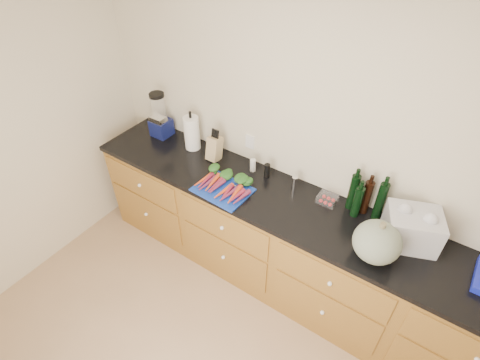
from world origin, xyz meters
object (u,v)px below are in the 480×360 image
Objects in this scene: blender_appliance at (160,117)px; tomato_box at (327,199)px; squash at (377,242)px; cutting_board at (223,190)px; knife_block at (214,148)px; carrots at (226,184)px; paper_towel at (192,133)px.

blender_appliance is 1.67m from tomato_box.
cutting_board is at bearing -178.62° from squash.
blender_appliance is (-0.93, 0.32, 0.18)m from cutting_board.
blender_appliance reaches higher than knife_block.
tomato_box is at bearing 146.26° from squash.
knife_block is at bearing 139.31° from carrots.
tomato_box is at bearing 0.42° from blender_appliance.
cutting_board is at bearing -44.75° from knife_block.
squash is at bearing -33.74° from tomato_box.
blender_appliance reaches higher than paper_towel.
tomato_box is at bearing 24.48° from cutting_board.
blender_appliance is 1.38× the size of paper_towel.
paper_towel is at bearing 175.58° from knife_block.
carrots is 2.97× the size of tomato_box.
squash is 2.13m from blender_appliance.
paper_towel is at bearing 153.47° from carrots.
cutting_board is 1.40× the size of squash.
carrots is at bearing -16.58° from blender_appliance.
knife_block is 1.03m from tomato_box.
carrots is 1.18m from squash.
blender_appliance is at bearing 161.20° from cutting_board.
tomato_box is (1.03, 0.03, -0.07)m from knife_block.
knife_block is at bearing -178.33° from tomato_box.
squash is 1.76m from paper_towel.
squash is 0.72× the size of blender_appliance.
squash is 0.99× the size of paper_towel.
cutting_board is 1.00m from blender_appliance.
tomato_box is at bearing 1.67° from knife_block.
blender_appliance is at bearing 172.19° from squash.
paper_towel is at bearing -179.55° from tomato_box.
paper_towel reaches higher than cutting_board.
paper_towel is 0.26m from knife_block.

